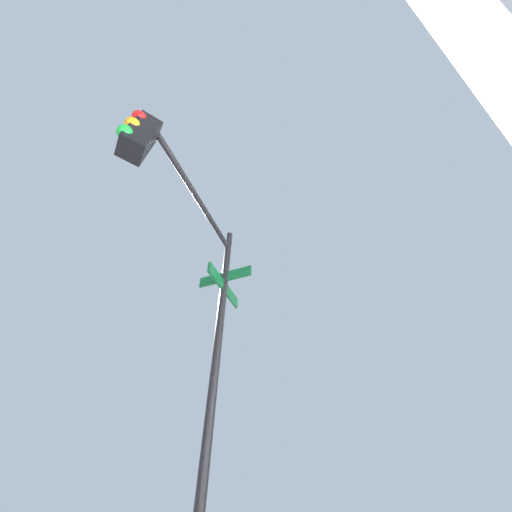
# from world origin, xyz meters

# --- Properties ---
(traffic_signal_near) EXTENTS (2.63, 2.07, 5.13)m
(traffic_signal_near) POSITION_xyz_m (-6.52, -6.45, 3.63)
(traffic_signal_near) COLOR black
(traffic_signal_near) RESTS_ON ground_plane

